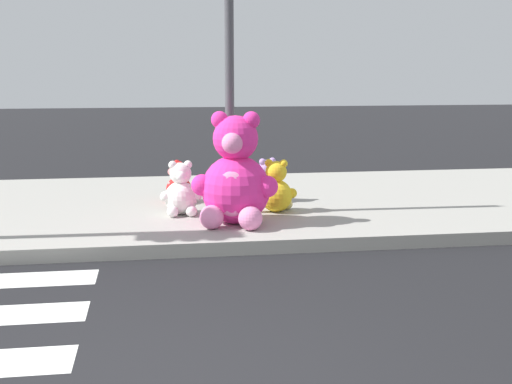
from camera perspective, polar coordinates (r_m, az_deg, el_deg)
The scene contains 7 objects.
sidewalk at distance 9.01m, azimuth -9.08°, elevation -1.36°, with size 28.00×4.40×0.15m, color #9E9B93.
sign_pole at distance 8.07m, azimuth -2.26°, elevation 10.09°, with size 0.56×0.11×3.20m.
plush_pink_large at distance 7.59m, azimuth -1.77°, elevation 1.06°, with size 0.95×0.90×1.27m.
plush_white at distance 8.17m, azimuth -6.35°, elevation -0.10°, with size 0.51×0.44×0.65m.
plush_red at distance 8.95m, azimuth -6.64°, elevation 0.55°, with size 0.39×0.42×0.55m.
plush_yellow at distance 8.30m, azimuth 1.73°, elevation 0.12°, with size 0.48×0.47×0.65m.
plush_lavender at distance 8.95m, azimuth 0.90°, elevation 0.69°, with size 0.41×0.42×0.58m.
Camera 1 is at (0.11, -3.62, 1.89)m, focal length 47.38 mm.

